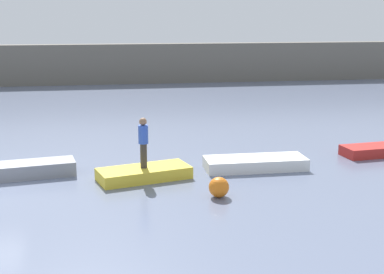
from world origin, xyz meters
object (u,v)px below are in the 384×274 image
at_px(rowboat_yellow, 144,173).
at_px(person_blue_shirt, 143,140).
at_px(rowboat_white, 255,163).
at_px(rowboat_grey, 15,171).
at_px(rowboat_red, 382,150).
at_px(mooring_buoy, 219,187).

height_order(rowboat_yellow, person_blue_shirt, person_blue_shirt).
distance_m(rowboat_white, person_blue_shirt, 4.13).
xyz_separation_m(rowboat_grey, rowboat_red, (13.51, 0.86, -0.05)).
bearing_deg(rowboat_white, rowboat_grey, 178.31).
bearing_deg(rowboat_white, person_blue_shirt, -171.35).
xyz_separation_m(rowboat_yellow, mooring_buoy, (2.06, -2.15, 0.11)).
relative_size(rowboat_grey, rowboat_red, 1.23).
xyz_separation_m(rowboat_white, rowboat_red, (5.36, 1.13, -0.01)).
bearing_deg(rowboat_grey, person_blue_shirt, -20.93).
xyz_separation_m(rowboat_yellow, person_blue_shirt, (-0.00, 0.00, 1.13)).
distance_m(rowboat_yellow, rowboat_white, 3.98).
bearing_deg(person_blue_shirt, rowboat_white, 8.50).
xyz_separation_m(rowboat_grey, mooring_buoy, (6.27, -3.00, 0.06)).
bearing_deg(rowboat_yellow, mooring_buoy, -61.38).
bearing_deg(mooring_buoy, rowboat_yellow, 133.73).
relative_size(rowboat_grey, rowboat_white, 1.11).
bearing_deg(rowboat_white, rowboat_yellow, -171.35).
height_order(rowboat_white, person_blue_shirt, person_blue_shirt).
distance_m(rowboat_red, mooring_buoy, 8.20).
xyz_separation_m(rowboat_yellow, rowboat_white, (3.93, 0.59, 0.01)).
bearing_deg(rowboat_red, person_blue_shirt, -176.20).
relative_size(rowboat_yellow, person_blue_shirt, 1.79).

